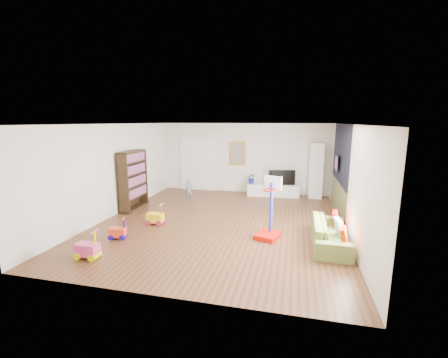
% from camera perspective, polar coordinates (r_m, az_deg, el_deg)
% --- Properties ---
extents(floor, '(6.50, 7.50, 0.00)m').
position_cam_1_polar(floor, '(8.47, -0.63, -8.17)').
color(floor, brown).
rests_on(floor, ground).
extents(ceiling, '(6.50, 7.50, 0.00)m').
position_cam_1_polar(ceiling, '(8.00, -0.68, 10.42)').
color(ceiling, white).
rests_on(ceiling, ground).
extents(wall_back, '(6.50, 0.00, 2.70)m').
position_cam_1_polar(wall_back, '(11.76, 3.80, 3.97)').
color(wall_back, silver).
rests_on(wall_back, ground).
extents(wall_front, '(6.50, 0.00, 2.70)m').
position_cam_1_polar(wall_front, '(4.68, -11.97, -7.00)').
color(wall_front, white).
rests_on(wall_front, ground).
extents(wall_left, '(0.00, 7.50, 2.70)m').
position_cam_1_polar(wall_left, '(9.45, -20.15, 1.61)').
color(wall_left, white).
rests_on(wall_left, ground).
extents(wall_right, '(0.00, 7.50, 2.70)m').
position_cam_1_polar(wall_right, '(8.00, 22.56, -0.15)').
color(wall_right, white).
rests_on(wall_right, ground).
extents(navy_accent, '(0.01, 3.20, 1.70)m').
position_cam_1_polar(navy_accent, '(9.30, 21.38, 4.50)').
color(navy_accent, black).
rests_on(navy_accent, wall_right).
extents(olive_wainscot, '(0.01, 3.20, 1.00)m').
position_cam_1_polar(olive_wainscot, '(9.53, 20.82, -3.59)').
color(olive_wainscot, brown).
rests_on(olive_wainscot, wall_right).
extents(doorway, '(1.45, 0.06, 2.10)m').
position_cam_1_polar(doorway, '(12.22, -5.08, 2.80)').
color(doorway, white).
rests_on(doorway, ground).
extents(painting_back, '(0.62, 0.06, 0.92)m').
position_cam_1_polar(painting_back, '(11.74, 2.57, 4.96)').
color(painting_back, gold).
rests_on(painting_back, wall_back).
extents(artwork_right, '(0.04, 0.56, 0.46)m').
position_cam_1_polar(artwork_right, '(9.52, 20.71, 2.86)').
color(artwork_right, '#7F3F8C').
rests_on(artwork_right, wall_right).
extents(media_console, '(1.93, 0.58, 0.45)m').
position_cam_1_polar(media_console, '(11.40, 9.34, -2.13)').
color(media_console, white).
rests_on(media_console, ground).
extents(tall_cabinet, '(0.49, 0.49, 2.02)m').
position_cam_1_polar(tall_cabinet, '(11.38, 17.08, 1.54)').
color(tall_cabinet, white).
rests_on(tall_cabinet, ground).
extents(bookshelf, '(0.36, 1.28, 1.86)m').
position_cam_1_polar(bookshelf, '(9.92, -16.89, -0.22)').
color(bookshelf, '#2F2112').
rests_on(bookshelf, ground).
extents(sofa, '(0.79, 1.95, 0.57)m').
position_cam_1_polar(sofa, '(7.29, 19.61, -9.68)').
color(sofa, olive).
rests_on(sofa, ground).
extents(basketball_hoop, '(0.68, 0.75, 1.50)m').
position_cam_1_polar(basketball_hoop, '(7.21, 8.46, -5.49)').
color(basketball_hoop, '#BB1005').
rests_on(basketball_hoop, ground).
extents(ride_on_yellow, '(0.44, 0.28, 0.58)m').
position_cam_1_polar(ride_on_yellow, '(8.41, -13.00, -6.51)').
color(ride_on_yellow, yellow).
rests_on(ride_on_yellow, ground).
extents(ride_on_orange, '(0.43, 0.32, 0.51)m').
position_cam_1_polar(ride_on_orange, '(7.67, -19.64, -8.88)').
color(ride_on_orange, '#E14323').
rests_on(ride_on_orange, ground).
extents(ride_on_pink, '(0.46, 0.29, 0.60)m').
position_cam_1_polar(ride_on_pink, '(6.84, -24.65, -11.28)').
color(ride_on_pink, '#DB3D7A').
rests_on(ride_on_pink, ground).
extents(child, '(0.33, 0.29, 0.76)m').
position_cam_1_polar(child, '(10.68, -6.78, -2.08)').
color(child, slate).
rests_on(child, ground).
extents(tv, '(0.98, 0.38, 0.56)m').
position_cam_1_polar(tv, '(11.35, 10.87, 0.37)').
color(tv, black).
rests_on(tv, media_console).
extents(vase_plant, '(0.40, 0.36, 0.41)m').
position_cam_1_polar(vase_plant, '(11.39, 5.31, 0.18)').
color(vase_plant, navy).
rests_on(vase_plant, media_console).
extents(pillow_left, '(0.17, 0.38, 0.36)m').
position_cam_1_polar(pillow_left, '(6.74, 21.91, -10.09)').
color(pillow_left, '#AA2D00').
rests_on(pillow_left, sofa).
extents(pillow_center, '(0.16, 0.40, 0.39)m').
position_cam_1_polar(pillow_center, '(7.24, 21.14, -8.57)').
color(pillow_center, silver).
rests_on(pillow_center, sofa).
extents(pillow_right, '(0.15, 0.38, 0.37)m').
position_cam_1_polar(pillow_right, '(7.82, 20.58, -7.08)').
color(pillow_right, '#BE0504').
rests_on(pillow_right, sofa).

